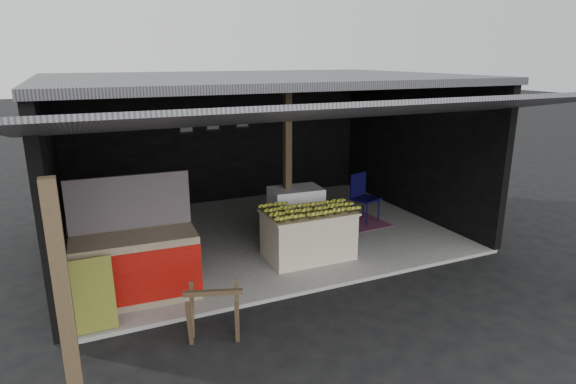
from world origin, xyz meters
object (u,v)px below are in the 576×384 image
neighbor_stall (136,264)px  sawhorse (214,309)px  white_crate (296,215)px  plastic_chair (362,193)px  water_barrel (340,231)px  banana_table (308,234)px

neighbor_stall → sawhorse: bearing=-60.6°
white_crate → sawhorse: 3.30m
neighbor_stall → plastic_chair: (4.65, 1.54, 0.07)m
white_crate → water_barrel: bearing=-30.2°
plastic_chair → sawhorse: bearing=-162.5°
neighbor_stall → white_crate: bearing=22.1°
sawhorse → neighbor_stall: bearing=135.2°
banana_table → plastic_chair: 2.23m
neighbor_stall → sawhorse: (0.70, -1.38, -0.15)m
sawhorse → banana_table: bearing=56.8°
banana_table → plastic_chair: (1.84, 1.25, 0.18)m
white_crate → sawhorse: bearing=-128.7°
sawhorse → water_barrel: size_ratio=1.55×
sawhorse → plastic_chair: bearing=54.8°
plastic_chair → water_barrel: bearing=-157.2°
banana_table → water_barrel: 0.86m
sawhorse → plastic_chair: 4.92m
white_crate → water_barrel: (0.67, -0.45, -0.26)m
white_crate → neighbor_stall: bearing=-156.5°
banana_table → plastic_chair: plastic_chair is taller
sawhorse → plastic_chair: plastic_chair is taller
banana_table → neighbor_stall: bearing=-173.3°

